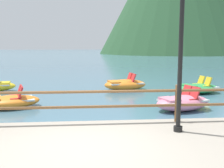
{
  "coord_description": "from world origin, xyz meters",
  "views": [
    {
      "loc": [
        0.13,
        -5.12,
        2.35
      ],
      "look_at": [
        1.01,
        5.0,
        0.9
      ],
      "focal_mm": 43.96,
      "sensor_mm": 36.0,
      "label": 1
    }
  ],
  "objects_px": {
    "pedal_boat_0": "(11,101)",
    "pedal_boat_1": "(183,102)",
    "lamp_post": "(182,18)",
    "pedal_boat_6": "(125,84)",
    "pedal_boat_3": "(198,88)"
  },
  "relations": [
    {
      "from": "pedal_boat_0",
      "to": "pedal_boat_1",
      "type": "bearing_deg",
      "value": -8.83
    },
    {
      "from": "lamp_post",
      "to": "pedal_boat_6",
      "type": "xyz_separation_m",
      "value": [
        -0.11,
        8.27,
        -2.63
      ]
    },
    {
      "from": "pedal_boat_0",
      "to": "pedal_boat_6",
      "type": "xyz_separation_m",
      "value": [
        4.85,
        3.7,
        0.05
      ]
    },
    {
      "from": "pedal_boat_1",
      "to": "pedal_boat_3",
      "type": "distance_m",
      "value": 4.02
    },
    {
      "from": "pedal_boat_1",
      "to": "pedal_boat_3",
      "type": "height_order",
      "value": "pedal_boat_1"
    },
    {
      "from": "lamp_post",
      "to": "pedal_boat_3",
      "type": "bearing_deg",
      "value": 64.46
    },
    {
      "from": "pedal_boat_1",
      "to": "pedal_boat_6",
      "type": "relative_size",
      "value": 0.97
    },
    {
      "from": "pedal_boat_3",
      "to": "pedal_boat_6",
      "type": "height_order",
      "value": "pedal_boat_6"
    },
    {
      "from": "pedal_boat_0",
      "to": "pedal_boat_3",
      "type": "xyz_separation_m",
      "value": [
        8.34,
        2.49,
        -0.0
      ]
    },
    {
      "from": "pedal_boat_1",
      "to": "pedal_boat_6",
      "type": "bearing_deg",
      "value": 107.51
    },
    {
      "from": "lamp_post",
      "to": "pedal_boat_1",
      "type": "bearing_deg",
      "value": 69.09
    },
    {
      "from": "lamp_post",
      "to": "pedal_boat_6",
      "type": "height_order",
      "value": "lamp_post"
    },
    {
      "from": "pedal_boat_0",
      "to": "pedal_boat_3",
      "type": "distance_m",
      "value": 8.7
    },
    {
      "from": "pedal_boat_1",
      "to": "pedal_boat_3",
      "type": "relative_size",
      "value": 1.01
    },
    {
      "from": "pedal_boat_0",
      "to": "pedal_boat_1",
      "type": "relative_size",
      "value": 1.01
    }
  ]
}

